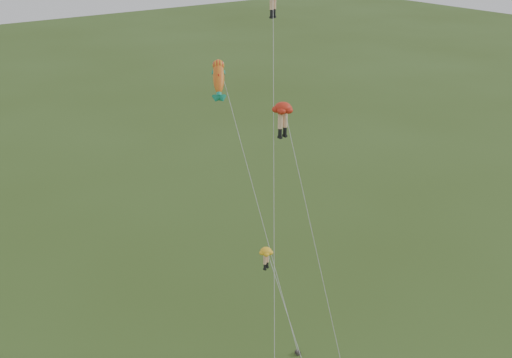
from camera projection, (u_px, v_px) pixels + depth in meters
ground at (296, 354)px, 39.21m from camera, size 300.00×300.00×0.00m
legs_kite_red_high at (273, 2)px, 41.90m from camera, size 10.48×13.80×22.65m
legs_kite_red_mid at (284, 114)px, 39.21m from camera, size 2.93×10.20×15.79m
legs_kite_yellow at (268, 259)px, 37.36m from camera, size 1.47×6.61×7.63m
fish_kite at (219, 78)px, 40.21m from camera, size 2.23×12.11×18.38m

